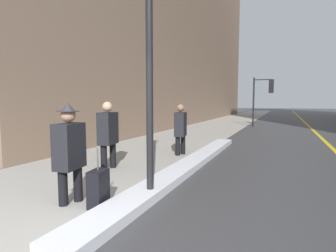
# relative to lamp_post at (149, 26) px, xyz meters

# --- Properties ---
(ground_plane) EXTENTS (160.00, 160.00, 0.00)m
(ground_plane) POSITION_rel_lamp_post_xyz_m (-0.24, -1.77, -2.92)
(ground_plane) COLOR #38383A
(sidewalk_slab) EXTENTS (4.00, 80.00, 0.01)m
(sidewalk_slab) POSITION_rel_lamp_post_xyz_m (-2.24, 13.23, -2.91)
(sidewalk_slab) COLOR #9E9B93
(sidewalk_slab) RESTS_ON ground
(road_centre_stripe) EXTENTS (0.16, 80.00, 0.00)m
(road_centre_stripe) POSITION_rel_lamp_post_xyz_m (3.76, 13.23, -2.91)
(road_centre_stripe) COLOR gold
(road_centre_stripe) RESTS_ON ground
(snow_bank_curb) EXTENTS (0.56, 8.82, 0.16)m
(snow_bank_curb) POSITION_rel_lamp_post_xyz_m (-0.07, 2.31, -2.84)
(snow_bank_curb) COLOR silver
(snow_bank_curb) RESTS_ON ground
(lamp_post) EXTENTS (0.28, 0.28, 4.87)m
(lamp_post) POSITION_rel_lamp_post_xyz_m (0.00, 0.00, 0.00)
(lamp_post) COLOR black
(lamp_post) RESTS_ON ground
(traffic_light_near) EXTENTS (1.31, 0.43, 3.34)m
(traffic_light_near) POSITION_rel_lamp_post_xyz_m (0.89, 14.87, -0.52)
(traffic_light_near) COLOR black
(traffic_light_near) RESTS_ON ground
(pedestrian_nearside) EXTENTS (0.38, 0.55, 1.65)m
(pedestrian_nearside) POSITION_rel_lamp_post_xyz_m (-1.06, -0.77, -2.01)
(pedestrian_nearside) COLOR black
(pedestrian_nearside) RESTS_ON ground
(pedestrian_in_glasses) EXTENTS (0.40, 0.78, 1.68)m
(pedestrian_in_glasses) POSITION_rel_lamp_post_xyz_m (-1.87, 1.34, -1.99)
(pedestrian_in_glasses) COLOR black
(pedestrian_in_glasses) RESTS_ON ground
(pedestrian_with_shoulder_bag) EXTENTS (0.38, 0.75, 1.60)m
(pedestrian_with_shoulder_bag) POSITION_rel_lamp_post_xyz_m (-0.86, 3.69, -2.03)
(pedestrian_with_shoulder_bag) COLOR black
(pedestrian_with_shoulder_bag) RESTS_ON ground
(rolling_suitcase) EXTENTS (0.27, 0.39, 0.95)m
(rolling_suitcase) POSITION_rel_lamp_post_xyz_m (-0.54, -0.72, -2.61)
(rolling_suitcase) COLOR black
(rolling_suitcase) RESTS_ON ground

